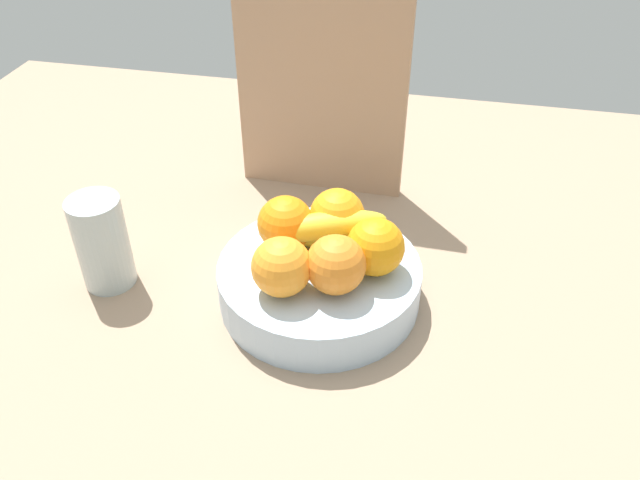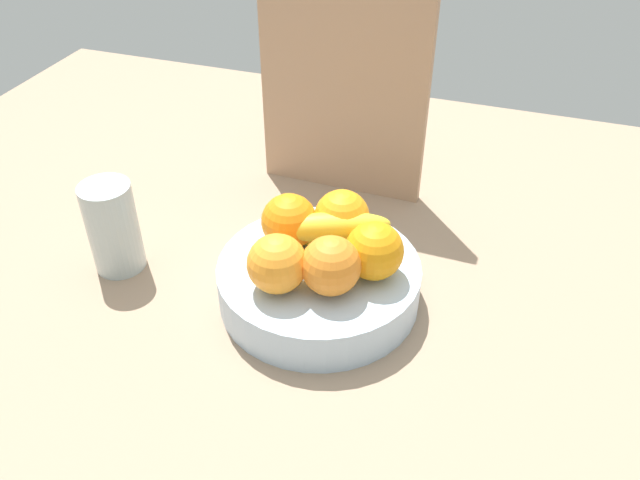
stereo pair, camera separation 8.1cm
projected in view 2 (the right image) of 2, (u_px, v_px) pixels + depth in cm
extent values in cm
cube|color=#9A7F67|center=(327.00, 307.00, 92.65)|extent=(180.00, 140.00, 3.00)
cylinder|color=silver|center=(320.00, 280.00, 90.53)|extent=(28.00, 28.00, 6.03)
sphere|color=orange|center=(331.00, 266.00, 82.15)|extent=(7.83, 7.83, 7.83)
sphere|color=orange|center=(374.00, 251.00, 84.55)|extent=(7.83, 7.83, 7.83)
sphere|color=orange|center=(339.00, 217.00, 90.67)|extent=(7.83, 7.83, 7.83)
sphere|color=orange|center=(289.00, 221.00, 89.78)|extent=(7.83, 7.83, 7.83)
sphere|color=orange|center=(277.00, 264.00, 82.46)|extent=(7.83, 7.83, 7.83)
ellipsoid|color=yellow|center=(328.00, 234.00, 90.56)|extent=(17.30, 5.54, 4.00)
ellipsoid|color=yellow|center=(329.00, 227.00, 88.32)|extent=(17.18, 10.46, 4.00)
cube|color=tan|center=(343.00, 91.00, 104.60)|extent=(28.04, 2.56, 36.00)
cylinder|color=#AEBDBE|center=(113.00, 227.00, 93.63)|extent=(7.38, 7.38, 14.02)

